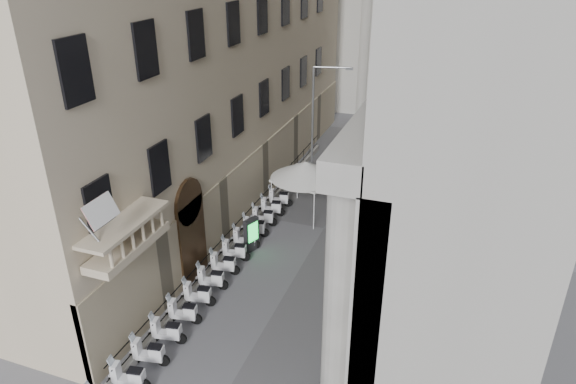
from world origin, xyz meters
The scene contains 26 objects.
iron_fence centered at (-4.30, 18.00, 0.00)m, with size 0.30×28.00×1.40m, color black, non-canonical shape.
blue_awning centered at (4.15, 26.00, 0.00)m, with size 1.60×3.00×3.00m, color navy, non-canonical shape.
flag centered at (-4.00, 5.00, 0.00)m, with size 1.00×1.40×8.20m, color #9E0C11, non-canonical shape.
scooter_2 centered at (-3.63, 5.86, 0.00)m, with size 0.56×1.40×1.50m, color white, non-canonical shape.
scooter_3 centered at (-3.63, 7.25, 0.00)m, with size 0.56×1.40×1.50m, color white, non-canonical shape.
scooter_4 centered at (-3.63, 8.63, 0.00)m, with size 0.56×1.40×1.50m, color white, non-canonical shape.
scooter_5 centered at (-3.63, 10.01, 0.00)m, with size 0.56×1.40×1.50m, color white, non-canonical shape.
scooter_6 centered at (-3.63, 11.39, 0.00)m, with size 0.56×1.40×1.50m, color white, non-canonical shape.
scooter_7 centered at (-3.63, 12.77, 0.00)m, with size 0.56×1.40×1.50m, color white, non-canonical shape.
scooter_8 centered at (-3.63, 14.16, 0.00)m, with size 0.56×1.40×1.50m, color white, non-canonical shape.
scooter_9 centered at (-3.63, 15.54, 0.00)m, with size 0.56×1.40×1.50m, color white, non-canonical shape.
scooter_10 centered at (-3.63, 16.92, 0.00)m, with size 0.56×1.40×1.50m, color white, non-canonical shape.
scooter_11 centered at (-3.63, 18.30, 0.00)m, with size 0.56×1.40×1.50m, color white, non-canonical shape.
scooter_12 centered at (-3.63, 19.69, 0.00)m, with size 0.56×1.40×1.50m, color white, non-canonical shape.
scooter_13 centered at (-3.63, 21.07, 0.00)m, with size 0.56×1.40×1.50m, color white, non-canonical shape.
barrier_1 centered at (3.66, 8.59, 0.00)m, with size 0.60×2.40×1.10m, color #989A9F, non-canonical shape.
barrier_2 centered at (3.66, 11.09, 0.00)m, with size 0.60×2.40×1.10m, color #989A9F, non-canonical shape.
barrier_3 centered at (3.66, 13.59, 0.00)m, with size 0.60×2.40×1.10m, color #989A9F, non-canonical shape.
barrier_4 centered at (3.66, 16.09, 0.00)m, with size 0.60×2.40×1.10m, color #989A9F, non-canonical shape.
barrier_5 centered at (3.66, 18.59, 0.00)m, with size 0.60×2.40×1.10m, color #989A9F, non-canonical shape.
security_tent centered at (-2.04, 21.15, 2.99)m, with size 4.41×4.41×3.58m.
street_lamp centered at (-2.59, 26.01, 4.99)m, with size 2.69×0.74×8.36m.
info_kiosk centered at (-3.17, 15.42, 1.02)m, with size 0.62×0.99×2.02m.
pedestrian_a centered at (-0.14, 29.98, 0.92)m, with size 0.67×0.44×1.83m, color black.
pedestrian_b centered at (1.62, 24.15, 0.86)m, with size 0.84×0.65×1.72m, color black.
pedestrian_c centered at (-0.68, 35.96, 0.83)m, with size 0.82×0.53×1.67m, color black.
Camera 1 is at (7.16, -7.36, 15.66)m, focal length 32.00 mm.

